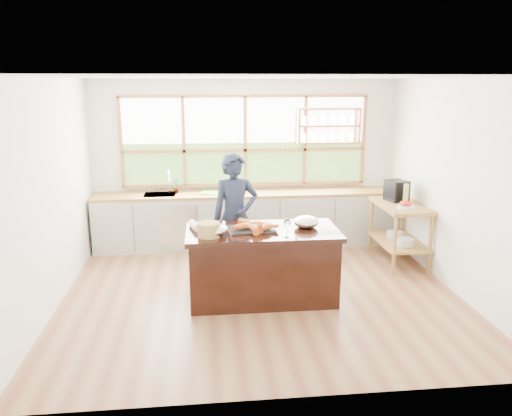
{
  "coord_description": "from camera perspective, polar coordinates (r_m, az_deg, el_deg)",
  "views": [
    {
      "loc": [
        -0.69,
        -5.96,
        2.65
      ],
      "look_at": [
        -0.04,
        0.15,
        1.09
      ],
      "focal_mm": 35.0,
      "sensor_mm": 36.0,
      "label": 1
    }
  ],
  "objects": [
    {
      "name": "parchment_roll",
      "position": [
        6.14,
        -7.08,
        -2.01
      ],
      "size": [
        0.14,
        0.31,
        0.08
      ],
      "primitive_type": "cylinder",
      "rotation": [
        1.57,
        0.0,
        0.22
      ],
      "color": "silver",
      "rests_on": "island"
    },
    {
      "name": "espresso_machine",
      "position": [
        7.8,
        15.77,
        1.92
      ],
      "size": [
        0.34,
        0.36,
        0.31
      ],
      "primitive_type": "cube",
      "rotation": [
        0.0,
        0.0,
        0.27
      ],
      "color": "black",
      "rests_on": "right_shelf_unit"
    },
    {
      "name": "fruit_bowl",
      "position": [
        7.36,
        16.75,
        0.24
      ],
      "size": [
        0.23,
        0.23,
        0.11
      ],
      "color": "silver",
      "rests_on": "right_shelf_unit"
    },
    {
      "name": "island",
      "position": [
        6.2,
        0.73,
        -6.47
      ],
      "size": [
        1.85,
        0.9,
        0.9
      ],
      "color": "black",
      "rests_on": "ground_plane"
    },
    {
      "name": "mixing_bowl_right",
      "position": [
        6.19,
        5.75,
        -1.6
      ],
      "size": [
        0.31,
        0.31,
        0.15
      ],
      "primitive_type": "ellipsoid",
      "color": "silver",
      "rests_on": "island"
    },
    {
      "name": "lobster_pile",
      "position": [
        6.02,
        -0.3,
        -2.05
      ],
      "size": [
        0.52,
        0.48,
        0.08
      ],
      "color": "orange",
      "rests_on": "slate_board"
    },
    {
      "name": "ground_plane",
      "position": [
        6.56,
        0.51,
        -9.57
      ],
      "size": [
        5.0,
        5.0,
        0.0
      ],
      "primitive_type": "plane",
      "color": "olive"
    },
    {
      "name": "wine_bottle",
      "position": [
        7.61,
        16.75,
        1.51
      ],
      "size": [
        0.09,
        0.09,
        0.3
      ],
      "primitive_type": "cylinder",
      "rotation": [
        0.0,
        0.0,
        0.25
      ],
      "color": "#90AB55",
      "rests_on": "right_shelf_unit"
    },
    {
      "name": "potted_plant",
      "position": [
        8.14,
        -9.13,
        2.54
      ],
      "size": [
        0.15,
        0.11,
        0.25
      ],
      "primitive_type": "imported",
      "rotation": [
        0.0,
        0.0,
        -0.21
      ],
      "color": "slate",
      "rests_on": "back_counter"
    },
    {
      "name": "back_counter",
      "position": [
        8.23,
        -1.16,
        -1.23
      ],
      "size": [
        4.9,
        0.63,
        0.9
      ],
      "color": "#BBBAB0",
      "rests_on": "ground_plane"
    },
    {
      "name": "cook",
      "position": [
        6.78,
        -2.38,
        -1.0
      ],
      "size": [
        0.69,
        0.51,
        1.73
      ],
      "primitive_type": "imported",
      "rotation": [
        0.0,
        0.0,
        0.17
      ],
      "color": "#1A2235",
      "rests_on": "ground_plane"
    },
    {
      "name": "room_shell",
      "position": [
        6.58,
        0.24,
        6.41
      ],
      "size": [
        5.02,
        4.52,
        2.71
      ],
      "color": "silver",
      "rests_on": "ground_plane"
    },
    {
      "name": "wine_glass",
      "position": [
        5.76,
        3.58,
        -1.77
      ],
      "size": [
        0.08,
        0.08,
        0.22
      ],
      "color": "silver",
      "rests_on": "island"
    },
    {
      "name": "cutting_board",
      "position": [
        8.09,
        -4.88,
        1.77
      ],
      "size": [
        0.46,
        0.38,
        0.01
      ],
      "primitive_type": "cube",
      "rotation": [
        0.0,
        0.0,
        -0.23
      ],
      "color": "#60B633",
      "rests_on": "back_counter"
    },
    {
      "name": "wicker_basket",
      "position": [
        5.8,
        -5.43,
        -2.49
      ],
      "size": [
        0.26,
        0.26,
        0.17
      ],
      "primitive_type": "cylinder",
      "color": "tan",
      "rests_on": "island"
    },
    {
      "name": "right_shelf_unit",
      "position": [
        7.71,
        16.14,
        -1.71
      ],
      "size": [
        0.62,
        1.1,
        0.9
      ],
      "color": "#A67D38",
      "rests_on": "ground_plane"
    },
    {
      "name": "slate_board",
      "position": [
        6.07,
        -0.53,
        -2.42
      ],
      "size": [
        0.58,
        0.45,
        0.02
      ],
      "primitive_type": "cube",
      "rotation": [
        0.0,
        0.0,
        0.09
      ],
      "color": "black",
      "rests_on": "island"
    },
    {
      "name": "mixing_bowl_left",
      "position": [
        5.86,
        -4.82,
        -2.48
      ],
      "size": [
        0.32,
        0.32,
        0.15
      ],
      "primitive_type": "ellipsoid",
      "color": "silver",
      "rests_on": "island"
    }
  ]
}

